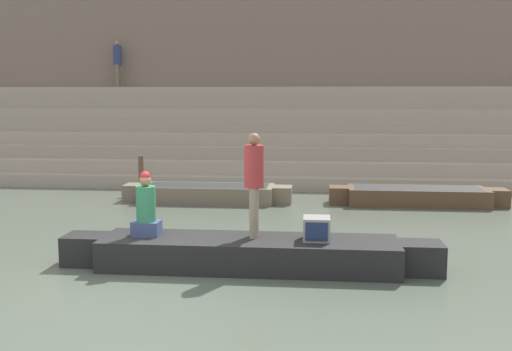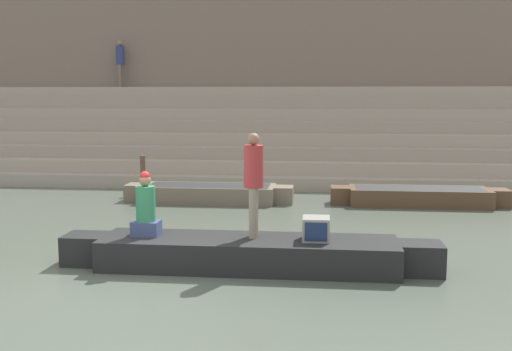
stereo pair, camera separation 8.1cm
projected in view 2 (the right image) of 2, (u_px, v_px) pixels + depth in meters
The scene contains 11 objects.
ground_plane at pixel (134, 281), 9.35m from camera, with size 120.00×120.00×0.00m, color #566051.
ghat_steps at pixel (240, 145), 21.39m from camera, with size 36.00×5.23×3.20m.
back_wall at pixel (248, 71), 23.45m from camera, with size 34.20×1.28×7.69m.
rowboat_main at pixel (248, 252), 9.98m from camera, with size 6.33×1.29×0.51m.
person_standing at pixel (254, 177), 9.93m from camera, with size 0.33×0.33×1.75m.
person_rowing at pixel (146, 209), 10.13m from camera, with size 0.46×0.36×1.10m.
tv_set at pixel (316, 229), 9.81m from camera, with size 0.44×0.48×0.38m.
moored_boat_shore at pixel (419, 196), 15.79m from camera, with size 4.62×1.21×0.46m.
moored_boat_distant at pixel (209, 193), 16.28m from camera, with size 4.59×1.21×0.46m.
mooring_post at pixel (143, 175), 17.50m from camera, with size 0.15×0.15×1.14m, color brown.
person_on_steps at pixel (120, 60), 23.01m from camera, with size 0.32×0.32×1.77m.
Camera 2 is at (2.87, -8.79, 2.86)m, focal length 42.00 mm.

